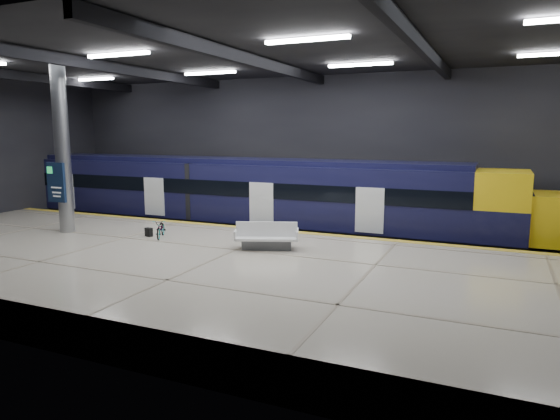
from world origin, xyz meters
The scene contains 10 objects.
ground centered at (0.00, 0.00, 0.00)m, with size 30.00×30.00×0.00m, color black.
room_shell centered at (0.00, 0.00, 5.72)m, with size 30.10×16.10×8.05m.
platform centered at (0.00, -2.50, 0.55)m, with size 30.00×11.00×1.10m, color beige.
safety_strip centered at (0.00, 2.75, 1.11)m, with size 30.00×0.40×0.01m, color gold.
rails centered at (0.00, 5.50, 0.08)m, with size 30.00×1.52×0.16m.
train centered at (-2.67, 5.50, 2.06)m, with size 29.40×2.84×3.79m.
bench centered at (0.97, -0.48, 1.45)m, with size 2.42×1.67×0.99m.
bicycle centered at (-3.67, -0.42, 1.47)m, with size 0.49×1.39×0.73m, color #99999E.
pannier_bag centered at (-4.27, -0.42, 1.28)m, with size 0.30×0.18×0.35m, color black.
info_column centered at (-8.00, -1.03, 4.46)m, with size 0.90×0.78×6.90m.
Camera 1 is at (8.40, -16.12, 5.24)m, focal length 32.00 mm.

